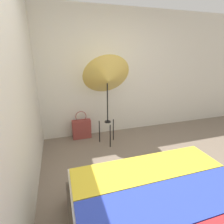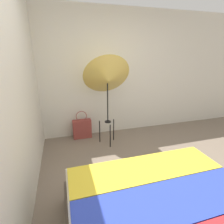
{
  "view_description": "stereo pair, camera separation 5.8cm",
  "coord_description": "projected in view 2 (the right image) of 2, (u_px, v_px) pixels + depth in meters",
  "views": [
    {
      "loc": [
        -1.01,
        -1.45,
        1.72
      ],
      "look_at": [
        -0.11,
        1.41,
        0.72
      ],
      "focal_mm": 28.0,
      "sensor_mm": 36.0,
      "label": 1
    },
    {
      "loc": [
        -0.96,
        -1.47,
        1.72
      ],
      "look_at": [
        -0.11,
        1.41,
        0.72
      ],
      "focal_mm": 28.0,
      "sensor_mm": 36.0,
      "label": 2
    }
  ],
  "objects": [
    {
      "name": "wall_side_left",
      "position": [
        24.0,
        88.0,
        2.26
      ],
      "size": [
        0.05,
        8.0,
        2.6
      ],
      "color": "beige",
      "rests_on": "ground_plane"
    },
    {
      "name": "wall_back",
      "position": [
        107.0,
        75.0,
        3.68
      ],
      "size": [
        8.0,
        0.05,
        2.6
      ],
      "color": "beige",
      "rests_on": "ground_plane"
    },
    {
      "name": "ground_plane",
      "position": [
        153.0,
        202.0,
        2.14
      ],
      "size": [
        14.0,
        14.0,
        0.0
      ],
      "primitive_type": "plane",
      "color": "#756656"
    },
    {
      "name": "tote_bag",
      "position": [
        82.0,
        129.0,
        3.71
      ],
      "size": [
        0.39,
        0.14,
        0.6
      ],
      "color": "brown",
      "rests_on": "ground_plane"
    },
    {
      "name": "photo_umbrella",
      "position": [
        107.0,
        78.0,
        3.14
      ],
      "size": [
        0.87,
        0.64,
        1.71
      ],
      "color": "black",
      "rests_on": "ground_plane"
    }
  ]
}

